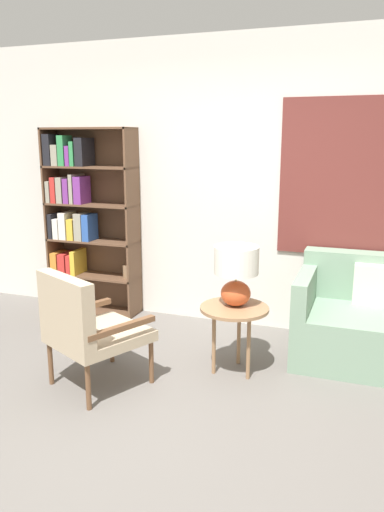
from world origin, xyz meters
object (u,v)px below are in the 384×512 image
Objects in this scene: side_table at (234,314)px; armchair at (85,324)px; table_lamp at (236,270)px; bookshelf at (81,218)px.

armchair is at bearing -146.01° from side_table.
armchair reaches higher than side_table.
armchair is 1.89× the size of table_lamp.
bookshelf is 1.85m from armchair.
bookshelf is at bearing 154.66° from side_table.
side_table is at bearing 33.99° from armchair.
bookshelf is at bearing 122.32° from armchair.
armchair is 1.18m from table_lamp.
table_lamp is (-0.00, 0.04, 0.34)m from side_table.
side_table is 0.34m from table_lamp.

